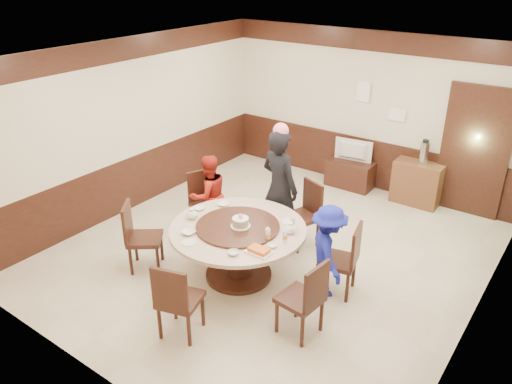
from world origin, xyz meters
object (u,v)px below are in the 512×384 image
Objects in this scene: banquet_table at (238,242)px; side_cabinet at (417,183)px; person_red at (209,195)px; television at (352,151)px; thermos at (424,153)px; tv_stand at (350,174)px; shrimp_platter at (259,251)px; birthday_cake at (241,222)px; person_standing at (280,188)px; person_blue at (328,251)px.

banquet_table is 2.21× the size of side_cabinet.
person_red is 3.01m from television.
tv_stand is at bearing -178.65° from thermos.
side_cabinet is at bearing 81.61° from shrimp_platter.
television reaches higher than shrimp_platter.
birthday_cake is at bearing -87.82° from tv_stand.
shrimp_platter is (1.65, -1.01, 0.14)m from person_red.
person_standing is 1.44× the size of person_blue.
tv_stand is 1.45m from thermos.
side_cabinet reaches higher than tv_stand.
birthday_cake is 0.63m from shrimp_platter.
banquet_table is at bearing -179.34° from birthday_cake.
tv_stand is at bearing 99.73° from shrimp_platter.
thermos reaches higher than birthday_cake.
person_blue is at bearing 18.34° from banquet_table.
person_red reaches higher than thermos.
banquet_table is at bearing 64.22° from person_blue.
person_red is 1.94m from shrimp_platter.
tv_stand is at bearing 91.45° from banquet_table.
shrimp_platter is at bearing -30.34° from banquet_table.
tv_stand is 1.24m from side_cabinet.
person_red is at bearing -127.77° from side_cabinet.
person_blue is at bearing -69.03° from tv_stand.
television reaches higher than banquet_table.
person_blue is 1.77× the size of television.
birthday_cake is (-1.07, -0.37, 0.23)m from person_blue.
person_blue reaches higher than thermos.
person_standing is 6.81× the size of birthday_cake.
thermos is (0.04, 0.00, 0.56)m from side_cabinet.
thermos reaches higher than tv_stand.
person_red is 1.33m from birthday_cake.
television is 1.30m from thermos.
shrimp_platter reaches higher than banquet_table.
television reaches higher than side_cabinet.
television is at bearing 0.00° from tv_stand.
banquet_table is 4.66× the size of thermos.
person_standing reaches higher than tv_stand.
shrimp_platter is at bearing 98.14° from person_blue.
person_standing is 2.20× the size of side_cabinet.
person_red is at bearing 148.88° from birthday_cake.
thermos is at bearing 1.35° from tv_stand.
tv_stand is at bearing 180.00° from television.
person_standing is 2.07× the size of tv_stand.
shrimp_platter is 3.93m from thermos.
banquet_table is at bearing 83.91° from television.
side_cabinet is (1.14, 3.55, -0.16)m from banquet_table.
tv_stand is (-1.21, 3.15, -0.36)m from person_blue.
side_cabinet is at bearing -105.34° from person_standing.
person_standing is 2.43m from television.
side_cabinet is at bearing 173.86° from television.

